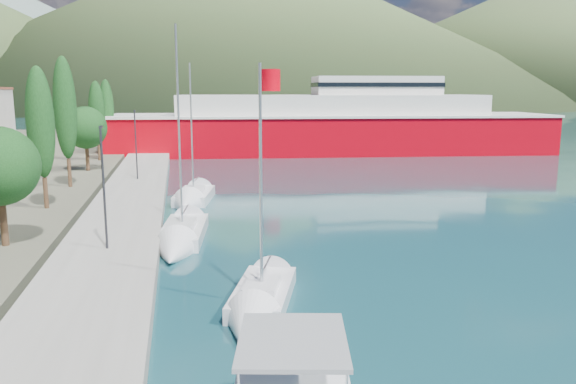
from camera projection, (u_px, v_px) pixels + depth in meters
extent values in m
plane|color=#154149|center=(201.00, 128.00, 131.23)|extent=(1400.00, 1400.00, 0.00)
cube|color=gray|center=(127.00, 210.00, 38.69)|extent=(5.00, 88.00, 0.80)
cone|color=slate|center=(246.00, 22.00, 671.11)|extent=(760.00, 760.00, 180.00)
cone|color=slate|center=(541.00, 38.00, 661.86)|extent=(640.00, 640.00, 140.00)
cone|color=#44582F|center=(239.00, 21.00, 398.95)|extent=(480.00, 480.00, 115.00)
cone|color=#44582F|center=(532.00, 42.00, 423.55)|extent=(420.00, 420.00, 90.00)
cylinder|color=#47301E|center=(4.00, 222.00, 28.59)|extent=(0.36, 0.36, 2.50)
cylinder|color=#47301E|center=(46.00, 193.00, 37.78)|extent=(0.30, 0.30, 2.08)
ellipsoid|color=#164017|center=(40.00, 122.00, 36.94)|extent=(1.80, 1.80, 7.37)
cylinder|color=#47301E|center=(70.00, 173.00, 46.21)|extent=(0.30, 0.30, 2.33)
ellipsoid|color=#164017|center=(65.00, 108.00, 45.27)|extent=(1.80, 1.80, 8.26)
cylinder|color=#47301E|center=(87.00, 158.00, 55.54)|extent=(0.36, 0.36, 2.59)
sphere|color=#164017|center=(85.00, 128.00, 55.01)|extent=(4.15, 4.15, 4.15)
cylinder|color=#47301E|center=(99.00, 152.00, 63.88)|extent=(0.30, 0.30, 1.97)
ellipsoid|color=#164017|center=(97.00, 112.00, 63.08)|extent=(1.80, 1.80, 6.97)
cylinder|color=#47301E|center=(109.00, 144.00, 72.79)|extent=(0.30, 0.30, 2.04)
ellipsoid|color=#164017|center=(106.00, 108.00, 71.96)|extent=(1.80, 1.80, 7.24)
cylinder|color=#2D2D33|center=(104.00, 189.00, 27.39)|extent=(0.12, 0.12, 6.00)
cube|color=#2D2D33|center=(101.00, 127.00, 27.09)|extent=(0.15, 0.50, 0.12)
cylinder|color=#2D2D33|center=(136.00, 145.00, 49.21)|extent=(0.12, 0.12, 6.00)
cube|color=#2D2D33|center=(134.00, 111.00, 48.92)|extent=(0.15, 0.50, 0.12)
cube|color=gray|center=(293.00, 340.00, 13.05)|extent=(3.07, 3.44, 0.11)
cube|color=silver|center=(263.00, 296.00, 23.03)|extent=(3.68, 5.68, 0.84)
cube|color=silver|center=(262.00, 286.00, 22.58)|extent=(1.88, 2.41, 0.33)
cylinder|color=silver|center=(261.00, 180.00, 21.82)|extent=(0.12, 0.12, 8.91)
cone|color=silver|center=(248.00, 330.00, 19.73)|extent=(2.81, 3.01, 2.16)
cube|color=silver|center=(184.00, 234.00, 32.95)|extent=(3.24, 6.86, 0.93)
cube|color=silver|center=(182.00, 225.00, 32.41)|extent=(1.77, 2.81, 0.36)
cylinder|color=silver|center=(179.00, 129.00, 31.43)|extent=(0.12, 0.12, 11.39)
cone|color=silver|center=(173.00, 254.00, 28.80)|extent=(2.77, 3.37, 2.38)
cube|color=silver|center=(194.00, 197.00, 44.11)|extent=(3.58, 6.11, 0.98)
cube|color=silver|center=(193.00, 190.00, 43.62)|extent=(1.93, 2.54, 0.38)
cylinder|color=silver|center=(192.00, 129.00, 42.77)|extent=(0.12, 0.12, 9.82)
cone|color=silver|center=(186.00, 207.00, 40.50)|extent=(2.99, 3.11, 2.51)
cube|color=#B8000D|center=(330.00, 136.00, 78.06)|extent=(60.99, 18.82, 5.79)
cube|color=silver|center=(330.00, 115.00, 77.55)|extent=(61.44, 19.23, 0.31)
cube|color=silver|center=(330.00, 106.00, 77.33)|extent=(42.27, 14.71, 3.10)
cube|color=silver|center=(375.00, 86.00, 77.35)|extent=(17.53, 9.46, 2.48)
cylinder|color=#B8000D|center=(270.00, 80.00, 76.00)|extent=(2.69, 2.69, 2.90)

